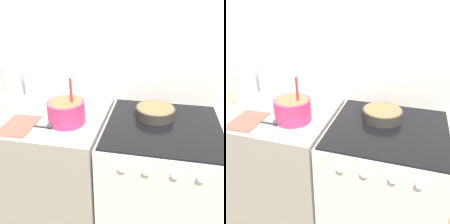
# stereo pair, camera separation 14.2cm
# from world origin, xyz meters

# --- Properties ---
(wall_back) EXTENTS (4.67, 0.05, 2.40)m
(wall_back) POSITION_xyz_m (0.00, 0.68, 1.20)
(wall_back) COLOR white
(wall_back) RESTS_ON ground_plane
(countertop_cabinet) EXTENTS (0.84, 0.66, 0.91)m
(countertop_cabinet) POSITION_xyz_m (-0.42, 0.33, 0.45)
(countertop_cabinet) COLOR #9E998E
(countertop_cabinet) RESTS_ON ground_plane
(stove) EXTENTS (0.69, 0.68, 0.91)m
(stove) POSITION_xyz_m (0.36, 0.33, 0.45)
(stove) COLOR white
(stove) RESTS_ON ground_plane
(mixing_bowl) EXTENTS (0.22, 0.22, 0.28)m
(mixing_bowl) POSITION_xyz_m (-0.20, 0.25, 0.99)
(mixing_bowl) COLOR #E0336B
(mixing_bowl) RESTS_ON countertop_cabinet
(baking_pan) EXTENTS (0.24, 0.24, 0.06)m
(baking_pan) POSITION_xyz_m (0.30, 0.43, 0.94)
(baking_pan) COLOR #38332D
(baking_pan) RESTS_ON stove
(storage_jar_left) EXTENTS (0.14, 0.14, 0.22)m
(storage_jar_left) POSITION_xyz_m (-0.73, 0.56, 1.00)
(storage_jar_left) COLOR silver
(storage_jar_left) RESTS_ON countertop_cabinet
(storage_jar_middle) EXTENTS (0.16, 0.16, 0.21)m
(storage_jar_middle) POSITION_xyz_m (-0.54, 0.56, 1.00)
(storage_jar_middle) COLOR silver
(storage_jar_middle) RESTS_ON countertop_cabinet
(tin_can) EXTENTS (0.08, 0.08, 0.10)m
(tin_can) POSITION_xyz_m (-0.73, 0.31, 0.96)
(tin_can) COLOR beige
(tin_can) RESTS_ON countertop_cabinet
(recipe_page) EXTENTS (0.19, 0.26, 0.01)m
(recipe_page) POSITION_xyz_m (-0.47, 0.15, 0.91)
(recipe_page) COLOR #CC4C3F
(recipe_page) RESTS_ON countertop_cabinet
(measuring_spoon) EXTENTS (0.12, 0.04, 0.04)m
(measuring_spoon) POSITION_xyz_m (-0.29, 0.16, 0.92)
(measuring_spoon) COLOR #333338
(measuring_spoon) RESTS_ON countertop_cabinet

